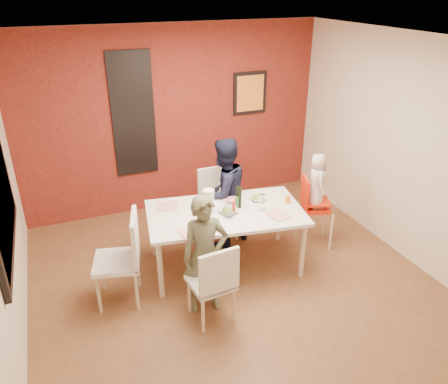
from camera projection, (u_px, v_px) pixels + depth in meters
name	position (u px, v px, depth m)	size (l,w,h in m)	color
ground	(234.00, 283.00, 5.13)	(4.50, 4.50, 0.00)	brown
ceiling	(236.00, 42.00, 3.95)	(4.50, 4.50, 0.02)	white
wall_back	(174.00, 120.00, 6.41)	(4.50, 0.02, 2.70)	beige
wall_front	(381.00, 317.00, 2.66)	(4.50, 0.02, 2.70)	beige
wall_right	(405.00, 149.00, 5.30)	(0.02, 4.50, 2.70)	beige
brick_accent_wall	(175.00, 120.00, 6.39)	(4.50, 0.02, 2.70)	maroon
glassblock_strip	(133.00, 115.00, 6.11)	(0.55, 0.03, 1.70)	silver
glassblock_surround	(133.00, 115.00, 6.11)	(0.60, 0.03, 1.76)	black
art_print_frame	(250.00, 93.00, 6.65)	(0.54, 0.03, 0.64)	black
art_print_canvas	(250.00, 93.00, 6.64)	(0.44, 0.01, 0.54)	#F8A437
dining_table	(225.00, 216.00, 5.15)	(1.96, 1.29, 0.76)	white
chair_near	(214.00, 281.00, 4.34)	(0.46, 0.46, 0.91)	silver
chair_far	(217.00, 199.00, 5.91)	(0.45, 0.45, 0.96)	white
chair_left	(125.00, 254.00, 4.63)	(0.58, 0.58, 1.04)	white
high_chair	(312.00, 205.00, 5.66)	(0.50, 0.50, 0.96)	red
child_near	(205.00, 255.00, 4.47)	(0.48, 0.32, 1.32)	brown
child_far	(223.00, 193.00, 5.62)	(0.71, 0.56, 1.47)	black
toddler	(317.00, 181.00, 5.50)	(0.35, 0.23, 0.72)	beige
plate_near_left	(192.00, 232.00, 4.68)	(0.24, 0.24, 0.01)	white
plate_far_mid	(229.00, 197.00, 5.44)	(0.22, 0.22, 0.01)	white
plate_near_right	(279.00, 215.00, 5.02)	(0.23, 0.23, 0.01)	white
plate_far_left	(168.00, 206.00, 5.23)	(0.24, 0.24, 0.01)	white
salad_bowl_a	(228.00, 211.00, 5.07)	(0.22, 0.22, 0.05)	silver
salad_bowl_b	(257.00, 198.00, 5.38)	(0.20, 0.20, 0.05)	white
wine_bottle	(239.00, 197.00, 5.16)	(0.07, 0.07, 0.27)	black
wine_glass_a	(229.00, 211.00, 4.93)	(0.07, 0.07, 0.19)	white
wine_glass_b	(262.00, 202.00, 5.10)	(0.07, 0.07, 0.20)	white
paper_towel_roll	(208.00, 202.00, 5.01)	(0.13, 0.13, 0.30)	white
condiment_red	(234.00, 208.00, 5.05)	(0.04, 0.04, 0.15)	red
condiment_green	(237.00, 202.00, 5.16)	(0.04, 0.04, 0.15)	#337B29
condiment_brown	(227.00, 206.00, 5.11)	(0.03, 0.03, 0.13)	brown
sippy_cup	(288.00, 200.00, 5.28)	(0.06, 0.06, 0.10)	orange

